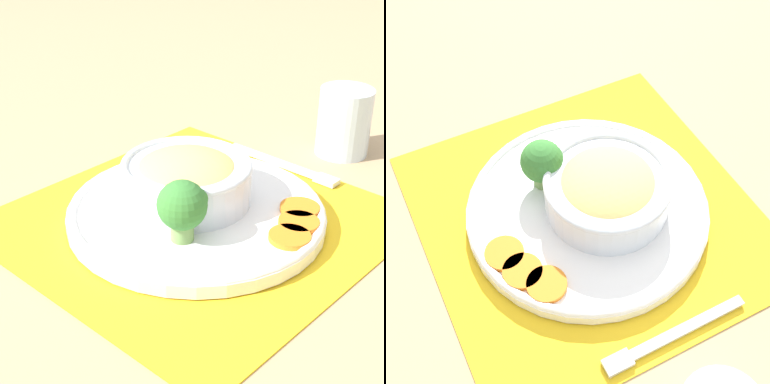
# 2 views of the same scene
# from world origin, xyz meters

# --- Properties ---
(ground_plane) EXTENTS (4.00, 4.00, 0.00)m
(ground_plane) POSITION_xyz_m (0.00, 0.00, 0.00)
(ground_plane) COLOR tan
(placemat) EXTENTS (0.45, 0.44, 0.00)m
(placemat) POSITION_xyz_m (0.00, 0.00, 0.00)
(placemat) COLOR yellow
(placemat) RESTS_ON ground_plane
(plate) EXTENTS (0.32, 0.32, 0.02)m
(plate) POSITION_xyz_m (0.00, 0.00, 0.02)
(plate) COLOR white
(plate) RESTS_ON placemat
(bowl) EXTENTS (0.16, 0.16, 0.06)m
(bowl) POSITION_xyz_m (-0.01, -0.02, 0.05)
(bowl) COLOR silver
(bowl) RESTS_ON plate
(broccoli_floret) EXTENTS (0.06, 0.06, 0.07)m
(broccoli_floret) POSITION_xyz_m (0.06, 0.04, 0.06)
(broccoli_floret) COLOR #759E51
(broccoli_floret) RESTS_ON plate
(carrot_slice_near) EXTENTS (0.05, 0.05, 0.01)m
(carrot_slice_near) POSITION_xyz_m (-0.03, 0.12, 0.02)
(carrot_slice_near) COLOR orange
(carrot_slice_near) RESTS_ON plate
(carrot_slice_middle) EXTENTS (0.05, 0.05, 0.01)m
(carrot_slice_middle) POSITION_xyz_m (-0.06, 0.11, 0.02)
(carrot_slice_middle) COLOR orange
(carrot_slice_middle) RESTS_ON plate
(carrot_slice_far) EXTENTS (0.05, 0.05, 0.01)m
(carrot_slice_far) POSITION_xyz_m (-0.09, 0.09, 0.02)
(carrot_slice_far) COLOR orange
(carrot_slice_far) RESTS_ON plate
(fork) EXTENTS (0.02, 0.18, 0.01)m
(fork) POSITION_xyz_m (-0.20, -0.00, 0.01)
(fork) COLOR silver
(fork) RESTS_ON placemat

